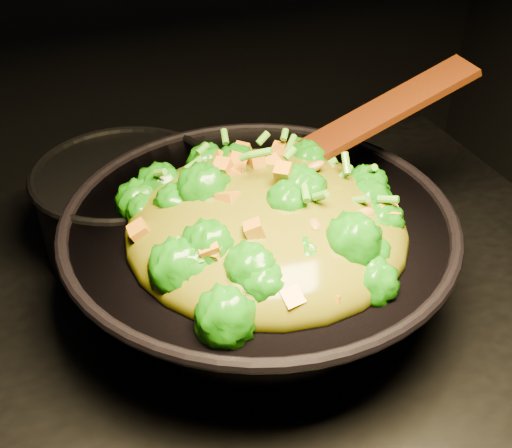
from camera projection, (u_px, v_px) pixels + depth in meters
name	position (u px, v px, depth m)	size (l,w,h in m)	color
wok	(259.00, 260.00, 0.78)	(0.45, 0.45, 0.13)	black
stir_fry	(267.00, 192.00, 0.69)	(0.32, 0.32, 0.11)	#156507
spatula	(346.00, 132.00, 0.80)	(0.35, 0.05, 0.01)	#331306
back_pot	(128.00, 209.00, 0.87)	(0.23, 0.23, 0.13)	black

